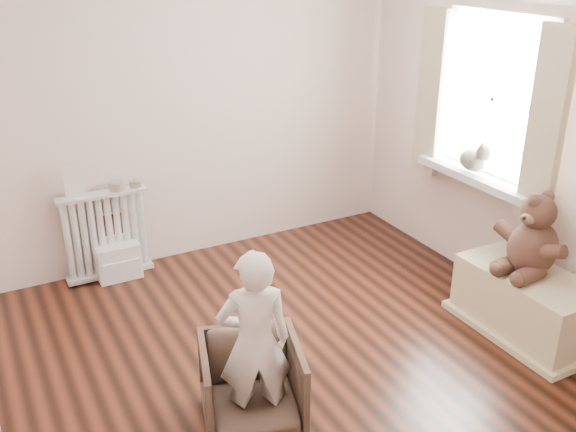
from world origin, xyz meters
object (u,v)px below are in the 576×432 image
armchair (252,385)px  teddy_bear (534,242)px  toy_bench (526,305)px  plush_cat (474,159)px  radiator (106,232)px  toy_vanity (116,245)px  child (255,343)px

armchair → teddy_bear: teddy_bear is taller
toy_bench → plush_cat: 1.13m
radiator → toy_bench: radiator is taller
radiator → armchair: bearing=-82.2°
radiator → teddy_bear: bearing=-41.9°
toy_vanity → child: size_ratio=0.50×
toy_vanity → plush_cat: plush_cat is taller
armchair → toy_bench: (2.05, -0.05, -0.05)m
toy_vanity → child: 2.14m
radiator → toy_bench: size_ratio=0.76×
radiator → armchair: (0.29, -2.09, -0.14)m
teddy_bear → child: bearing=174.9°
child → toy_bench: (2.05, 0.00, -0.36)m
radiator → toy_bench: 3.17m
radiator → toy_bench: bearing=-42.4°
child → plush_cat: size_ratio=3.64×
armchair → toy_bench: bearing=15.2°
radiator → teddy_bear: teddy_bear is taller
child → teddy_bear: child is taller
toy_vanity → teddy_bear: size_ratio=0.95×
child → plush_cat: plush_cat is taller
plush_cat → radiator: bearing=156.9°
radiator → armchair: radiator is taller
teddy_bear → plush_cat: bearing=73.9°
radiator → armchair: size_ratio=1.30×
radiator → toy_bench: (2.34, -2.14, -0.19)m
toy_bench → plush_cat: (0.14, 0.79, 0.80)m
toy_bench → plush_cat: bearing=79.9°
armchair → child: (0.00, -0.05, 0.31)m
teddy_bear → radiator: bearing=132.1°
toy_vanity → armchair: size_ratio=0.96×
plush_cat → child: bearing=-154.8°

